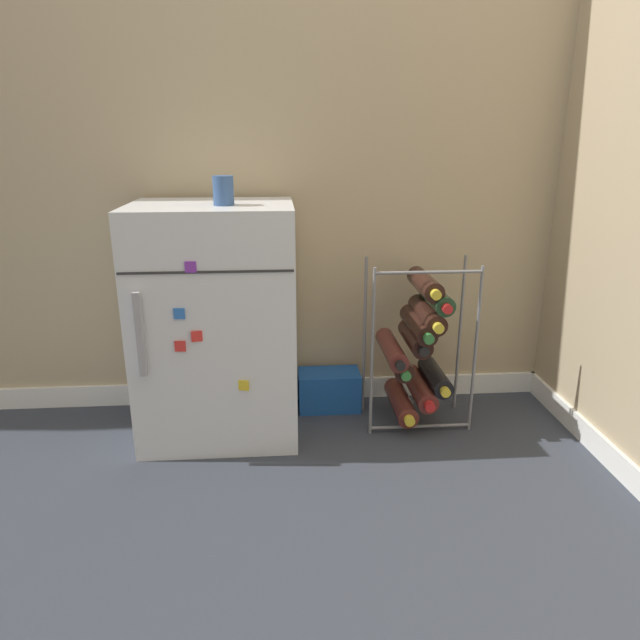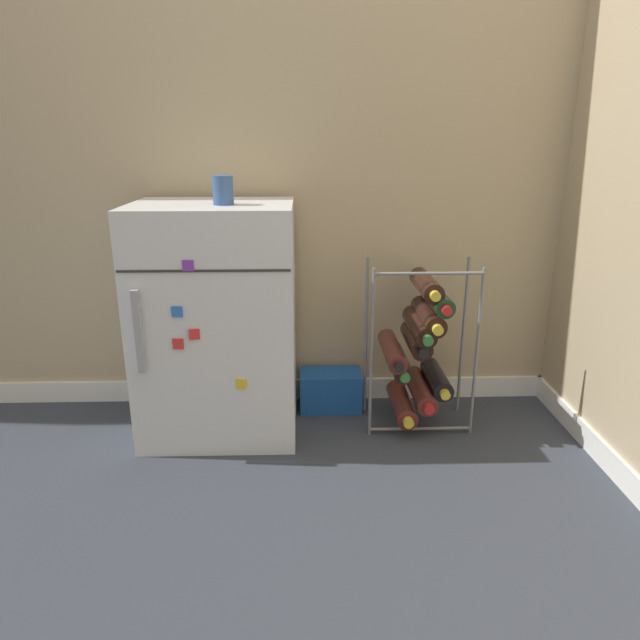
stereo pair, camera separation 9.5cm
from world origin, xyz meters
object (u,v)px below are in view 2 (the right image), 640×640
at_px(mini_fridge, 218,322).
at_px(wine_rack, 417,347).
at_px(soda_box, 331,390).
at_px(fridge_top_cup, 223,190).

bearing_deg(mini_fridge, wine_rack, 0.88).
bearing_deg(wine_rack, soda_box, 157.14).
distance_m(wine_rack, soda_box, 0.43).
distance_m(mini_fridge, wine_rack, 0.76).
distance_m(mini_fridge, soda_box, 0.58).
bearing_deg(fridge_top_cup, mini_fridge, 136.17).
relative_size(mini_fridge, wine_rack, 1.33).
bearing_deg(mini_fridge, soda_box, 19.08).
bearing_deg(fridge_top_cup, soda_box, 27.66).
xyz_separation_m(mini_fridge, wine_rack, (0.75, 0.01, -0.11)).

